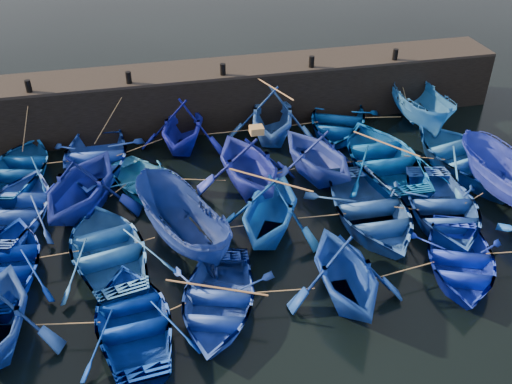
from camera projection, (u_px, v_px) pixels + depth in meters
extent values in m
plane|color=black|center=(278.00, 264.00, 18.39)|extent=(120.00, 120.00, 0.00)
cube|color=black|center=(221.00, 95.00, 26.17)|extent=(26.00, 2.50, 2.50)
cube|color=black|center=(220.00, 68.00, 25.44)|extent=(26.00, 2.50, 0.12)
cylinder|color=black|center=(28.00, 86.00, 23.06)|extent=(0.24, 0.24, 0.50)
cylinder|color=black|center=(129.00, 77.00, 23.80)|extent=(0.24, 0.24, 0.50)
cylinder|color=black|center=(223.00, 69.00, 24.54)|extent=(0.24, 0.24, 0.50)
cylinder|color=black|center=(312.00, 62.00, 25.28)|extent=(0.24, 0.24, 0.50)
cylinder|color=black|center=(395.00, 54.00, 26.02)|extent=(0.24, 0.24, 0.50)
imported|color=navy|center=(19.00, 168.00, 22.38)|extent=(4.35, 5.32, 0.96)
imported|color=#183AAD|center=(94.00, 158.00, 22.85)|extent=(4.34, 5.71, 1.11)
imported|color=#0E1593|center=(182.00, 125.00, 24.05)|extent=(4.64, 5.02, 2.18)
imported|color=#2654B4|center=(272.00, 114.00, 24.68)|extent=(5.05, 5.49, 2.41)
imported|color=navy|center=(337.00, 120.00, 25.67)|extent=(5.56, 6.29, 1.08)
imported|color=#2061AF|center=(420.00, 106.00, 25.84)|extent=(2.21, 5.23, 1.98)
imported|color=#1E42A5|center=(17.00, 208.00, 20.11)|extent=(4.49, 5.50, 1.00)
imported|color=navy|center=(81.00, 184.00, 20.07)|extent=(5.60, 5.92, 2.45)
imported|color=blue|center=(150.00, 184.00, 21.48)|extent=(4.91, 5.28, 0.89)
imported|color=navy|center=(249.00, 163.00, 21.29)|extent=(4.67, 5.19, 2.42)
imported|color=#1F369F|center=(318.00, 153.00, 22.06)|extent=(4.77, 5.16, 2.24)
imported|color=#02438D|center=(384.00, 157.00, 22.82)|extent=(4.23, 5.84, 1.20)
imported|color=#1C5CA9|center=(466.00, 156.00, 22.91)|extent=(5.31, 6.55, 1.20)
imported|color=#001E8A|center=(6.00, 264.00, 17.66)|extent=(3.72, 4.91, 0.96)
imported|color=blue|center=(108.00, 248.00, 18.26)|extent=(4.51, 5.63, 1.04)
imported|color=navy|center=(181.00, 224.00, 18.58)|extent=(3.62, 5.30, 1.92)
imported|color=blue|center=(270.00, 209.00, 19.03)|extent=(5.21, 5.45, 2.22)
imported|color=#204D93|center=(370.00, 210.00, 19.90)|extent=(3.95, 5.46, 1.12)
imported|color=#194191|center=(442.00, 207.00, 20.10)|extent=(4.64, 5.77, 1.06)
imported|color=#1E2FA4|center=(508.00, 181.00, 20.72)|extent=(2.79, 5.24, 1.92)
imported|color=navy|center=(134.00, 319.00, 15.79)|extent=(3.60, 4.76, 0.93)
imported|color=#1F40AF|center=(217.00, 300.00, 16.39)|extent=(4.38, 5.23, 0.93)
imported|color=#11399F|center=(345.00, 271.00, 16.55)|extent=(3.53, 4.08, 2.13)
imported|color=#0F25BF|center=(460.00, 260.00, 17.85)|extent=(4.62, 5.31, 0.92)
cube|color=#9D7944|center=(257.00, 130.00, 20.59)|extent=(0.49, 0.43, 0.27)
cylinder|color=tan|center=(57.00, 162.00, 22.60)|extent=(1.07, 0.05, 0.04)
cylinder|color=tan|center=(140.00, 147.00, 23.61)|extent=(1.92, 1.04, 0.04)
cylinder|color=tan|center=(228.00, 132.00, 24.70)|extent=(2.11, 0.07, 0.04)
cylinder|color=tan|center=(305.00, 124.00, 25.36)|extent=(1.24, 0.10, 0.04)
cylinder|color=tan|center=(378.00, 117.00, 25.88)|extent=(2.03, 0.39, 0.04)
cylinder|color=tan|center=(51.00, 203.00, 20.27)|extent=(0.52, 0.11, 0.04)
cylinder|color=tan|center=(118.00, 190.00, 20.94)|extent=(0.61, 0.68, 0.04)
cylinder|color=tan|center=(200.00, 180.00, 21.54)|extent=(1.90, 0.59, 0.04)
cylinder|color=tan|center=(283.00, 172.00, 22.02)|extent=(0.99, 0.29, 0.04)
cylinder|color=tan|center=(350.00, 162.00, 22.62)|extent=(1.00, 0.09, 0.04)
cylinder|color=tan|center=(425.00, 158.00, 22.89)|extent=(1.48, 0.67, 0.04)
cylinder|color=tan|center=(57.00, 255.00, 17.93)|extent=(1.31, 0.10, 0.04)
cylinder|color=tan|center=(146.00, 240.00, 18.53)|extent=(0.61, 0.18, 0.04)
cylinder|color=tan|center=(226.00, 228.00, 19.08)|extent=(1.18, 0.06, 0.04)
cylinder|color=tan|center=(321.00, 216.00, 19.62)|extent=(1.81, 0.16, 0.04)
cylinder|color=tan|center=(407.00, 208.00, 20.00)|extent=(0.78, 0.39, 0.04)
cylinder|color=tan|center=(474.00, 198.00, 20.52)|extent=(0.96, 0.47, 0.04)
cylinder|color=tan|center=(66.00, 324.00, 15.53)|extent=(1.82, 0.35, 0.04)
cylinder|color=tan|center=(176.00, 307.00, 16.04)|extent=(0.58, 0.24, 0.04)
cylinder|color=tan|center=(281.00, 291.00, 16.59)|extent=(1.96, 0.28, 0.04)
cylinder|color=tan|center=(404.00, 270.00, 17.32)|extent=(2.17, 0.32, 0.04)
cylinder|color=tan|center=(26.00, 122.00, 23.21)|extent=(0.66, 1.10, 2.09)
cylinder|color=tan|center=(112.00, 114.00, 23.84)|extent=(1.78, 1.12, 2.10)
cylinder|color=tan|center=(156.00, 105.00, 24.59)|extent=(1.99, 0.10, 2.09)
cylinder|color=tan|center=(245.00, 96.00, 25.31)|extent=(1.90, 0.14, 2.09)
cylinder|color=tan|center=(320.00, 89.00, 25.99)|extent=(0.94, 0.07, 2.08)
cylinder|color=tan|center=(401.00, 83.00, 26.57)|extent=(0.78, 0.44, 2.08)
cylinder|color=#99724C|center=(273.00, 88.00, 23.99)|extent=(1.08, 2.84, 0.06)
cylinder|color=#99724C|center=(386.00, 144.00, 22.47)|extent=(1.77, 2.49, 0.06)
cylinder|color=#99724C|center=(270.00, 180.00, 18.39)|extent=(2.34, 1.97, 0.06)
cylinder|color=#99724C|center=(216.00, 288.00, 16.11)|extent=(2.74, 1.32, 0.06)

